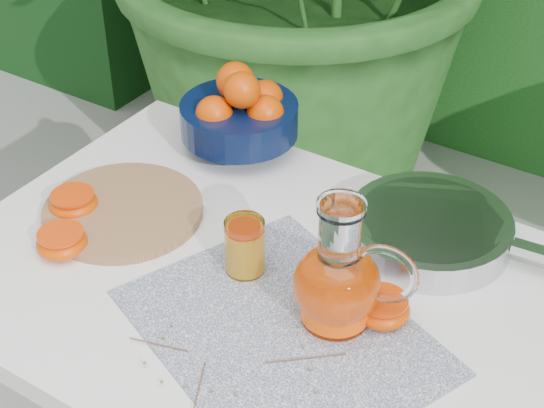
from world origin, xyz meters
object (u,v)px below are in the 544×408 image
Objects in this scene: cutting_board at (123,211)px; fruit_bowl at (241,112)px; juice_pitcher at (339,281)px; white_table at (265,316)px; saute_pan at (432,229)px.

fruit_bowl is (0.05, 0.28, 0.07)m from cutting_board.
cutting_board is 0.44m from juice_pitcher.
juice_pitcher is at bearing -3.57° from cutting_board.
juice_pitcher is (0.43, -0.03, 0.07)m from cutting_board.
cutting_board reaches higher than white_table.
saute_pan is (0.18, 0.22, 0.11)m from white_table.
fruit_bowl reaches higher than cutting_board.
fruit_bowl is at bearing 130.00° from white_table.
white_table is 0.30m from saute_pan.
white_table is at bearing -128.79° from saute_pan.
white_table is 0.41m from fruit_bowl.
juice_pitcher is 0.25m from saute_pan.
cutting_board is at bearing 176.43° from juice_pitcher.
white_table is 0.21m from juice_pitcher.
cutting_board is 1.31× the size of juice_pitcher.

